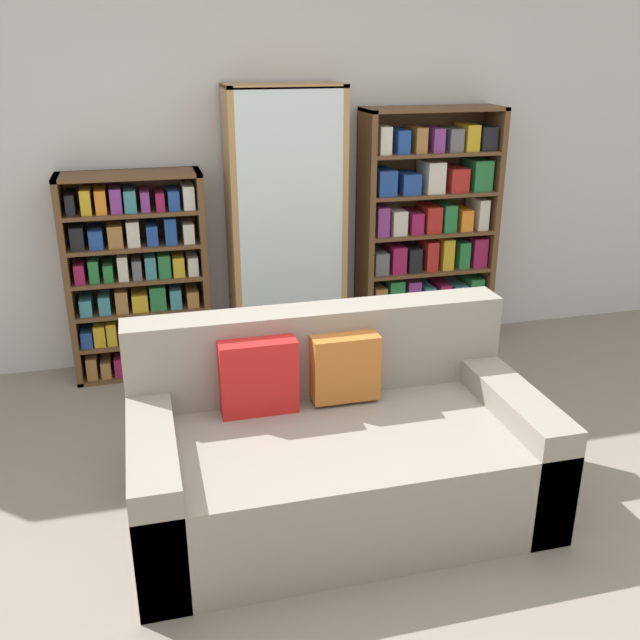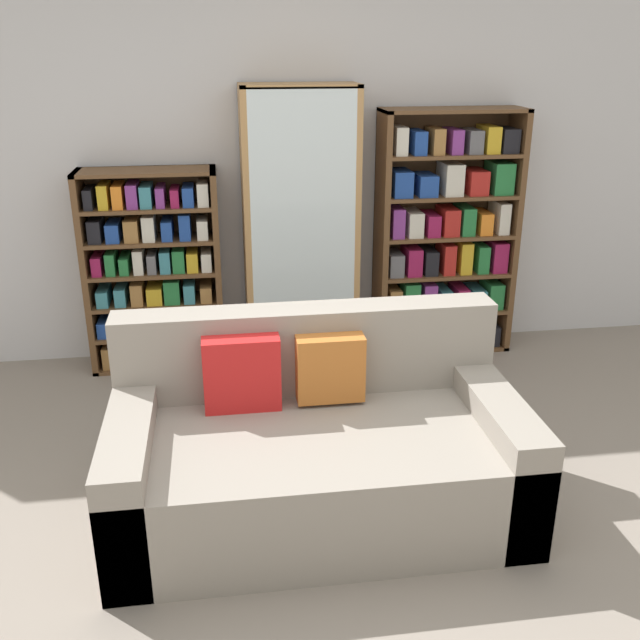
# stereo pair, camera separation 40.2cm
# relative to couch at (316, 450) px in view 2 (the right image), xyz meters

# --- Properties ---
(ground_plane) EXTENTS (16.00, 16.00, 0.00)m
(ground_plane) POSITION_rel_couch_xyz_m (0.04, -0.45, -0.31)
(ground_plane) COLOR gray
(wall_back) EXTENTS (6.82, 0.06, 2.70)m
(wall_back) POSITION_rel_couch_xyz_m (0.04, 1.99, 1.04)
(wall_back) COLOR silver
(wall_back) RESTS_ON ground
(couch) EXTENTS (1.86, 1.00, 0.89)m
(couch) POSITION_rel_couch_xyz_m (0.00, 0.00, 0.00)
(couch) COLOR gray
(couch) RESTS_ON ground
(bookshelf_left) EXTENTS (0.89, 0.32, 1.34)m
(bookshelf_left) POSITION_rel_couch_xyz_m (-0.84, 1.78, 0.35)
(bookshelf_left) COLOR brown
(bookshelf_left) RESTS_ON ground
(display_cabinet) EXTENTS (0.75, 0.36, 1.85)m
(display_cabinet) POSITION_rel_couch_xyz_m (0.14, 1.77, 0.62)
(display_cabinet) COLOR #AD7F4C
(display_cabinet) RESTS_ON ground
(bookshelf_right) EXTENTS (0.96, 0.32, 1.69)m
(bookshelf_right) POSITION_rel_couch_xyz_m (1.16, 1.78, 0.51)
(bookshelf_right) COLOR brown
(bookshelf_right) RESTS_ON ground
(wine_bottle) EXTENTS (0.09, 0.09, 0.34)m
(wine_bottle) POSITION_rel_couch_xyz_m (0.72, 0.80, -0.17)
(wine_bottle) COLOR black
(wine_bottle) RESTS_ON ground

